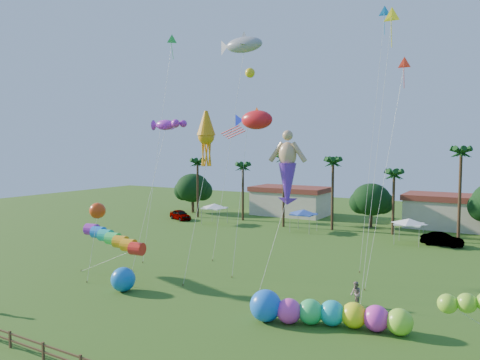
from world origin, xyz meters
The scene contains 21 objects.
ground centered at (0.00, 0.00, 0.00)m, with size 160.00×160.00×0.00m, color #285116.
tree_line centered at (3.57, 44.00, 4.28)m, with size 69.46×8.91×11.00m.
buildings_row centered at (-3.09, 50.00, 2.00)m, with size 35.00×7.00×4.00m.
tent_row centered at (-6.00, 36.33, 2.75)m, with size 31.00×4.00×0.60m.
car_a centered at (-26.83, 36.41, 0.78)m, with size 1.85×4.60×1.57m, color #4C4C54.
car_b centered at (11.60, 36.75, 0.77)m, with size 1.62×4.65×1.53m, color #4C4C54.
spectator_b centered at (9.12, 11.24, 0.91)m, with size 0.88×0.69×1.81m, color gray.
caterpillar_inflatable centered at (8.37, 6.42, 0.89)m, with size 10.35×4.36×2.12m.
blue_ball centered at (-8.03, 5.08, 0.98)m, with size 1.96×1.96×1.96m, color blue.
rainbow_tube centered at (-10.29, 6.96, 3.10)m, with size 9.64×1.48×3.66m.
green_worm centered at (16.02, 4.69, 3.35)m, with size 8.74×2.59×3.97m.
orange_ball_kite centered at (-11.92, 6.09, 6.15)m, with size 1.65×1.76×6.84m.
merman_kite centered at (2.71, 13.05, 9.51)m, with size 2.63×4.05×12.45m.
fish_kite centered at (-2.46, 17.22, 14.16)m, with size 5.04×5.62×15.17m.
shark_kite centered at (-6.80, 22.22, 22.51)m, with size 6.17×7.37×23.55m.
squid_kite centered at (-4.55, 11.86, 12.52)m, with size 2.13×4.23×14.86m.
lobster_kite centered at (-11.25, 14.39, 13.77)m, with size 4.12×5.94×14.52m.
delta_kite_red centered at (10.49, 18.89, 18.17)m, with size 2.55×3.83×19.09m.
delta_kite_yellow centered at (10.42, 14.56, 21.08)m, with size 1.56×4.10×22.05m.
delta_kite_green centered at (-12.25, 16.69, 22.11)m, with size 1.29×4.58×23.19m.
delta_kite_blue centered at (7.48, 24.14, 23.91)m, with size 1.47×4.18×25.00m.
Camera 1 is at (18.99, -21.78, 11.72)m, focal length 35.00 mm.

